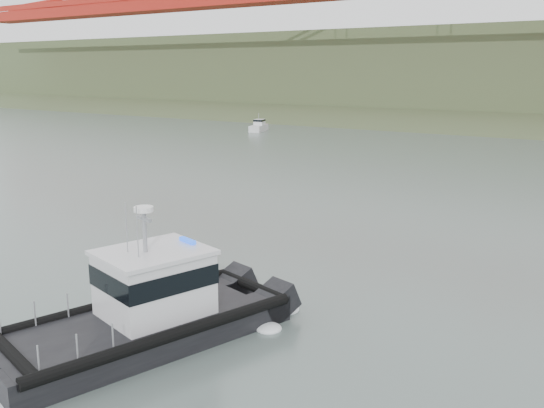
{
  "coord_description": "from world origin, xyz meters",
  "views": [
    {
      "loc": [
        16.48,
        -17.94,
        9.48
      ],
      "look_at": [
        -1.38,
        8.36,
        2.4
      ],
      "focal_mm": 40.0,
      "sensor_mm": 36.0,
      "label": 1
    }
  ],
  "objects": [
    {
      "name": "motorboat",
      "position": [
        -38.88,
        59.95,
        0.72
      ],
      "size": [
        3.33,
        5.49,
        2.87
      ],
      "rotation": [
        0.0,
        0.0,
        0.33
      ],
      "color": "silver",
      "rests_on": "ground"
    },
    {
      "name": "patrol_boat",
      "position": [
        1.6,
        -3.85,
        1.28
      ],
      "size": [
        6.4,
        11.13,
        5.1
      ],
      "rotation": [
        0.0,
        0.0,
        -0.26
      ],
      "color": "black",
      "rests_on": "ground"
    },
    {
      "name": "ground",
      "position": [
        0.0,
        0.0,
        0.0
      ],
      "size": [
        400.0,
        400.0,
        0.0
      ],
      "primitive_type": "plane",
      "color": "slate",
      "rests_on": "ground"
    }
  ]
}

